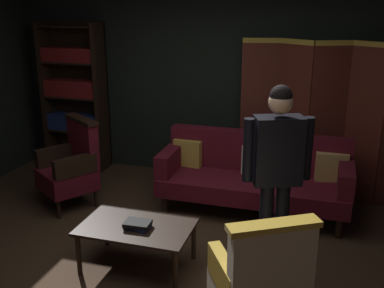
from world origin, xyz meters
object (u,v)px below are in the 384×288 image
at_px(bookshelf, 74,94).
at_px(velvet_couch, 255,173).
at_px(coffee_table, 137,230).
at_px(armchair_wing_left, 72,166).
at_px(book_black_cloth, 138,223).
at_px(armchair_gilt_accent, 260,284).
at_px(book_navy_cloth, 138,227).
at_px(standing_figure, 277,165).
at_px(folding_screen, 327,118).

height_order(bookshelf, velvet_couch, bookshelf).
height_order(coffee_table, armchair_wing_left, armchair_wing_left).
distance_m(bookshelf, armchair_wing_left, 1.49).
distance_m(velvet_couch, book_black_cloth, 1.73).
xyz_separation_m(velvet_couch, armchair_gilt_accent, (0.39, -2.16, 0.04)).
relative_size(armchair_gilt_accent, book_navy_cloth, 4.90).
height_order(bookshelf, armchair_wing_left, bookshelf).
bearing_deg(coffee_table, armchair_gilt_accent, -29.11).
xyz_separation_m(velvet_couch, book_navy_cloth, (-0.78, -1.54, -0.02)).
height_order(standing_figure, book_black_cloth, standing_figure).
height_order(folding_screen, book_navy_cloth, folding_screen).
height_order(armchair_gilt_accent, standing_figure, standing_figure).
bearing_deg(book_navy_cloth, folding_screen, 55.42).
bearing_deg(bookshelf, book_black_cloth, -49.91).
height_order(velvet_couch, armchair_gilt_accent, armchair_gilt_accent).
distance_m(velvet_couch, armchair_gilt_accent, 2.20).
xyz_separation_m(folding_screen, standing_figure, (-0.37, -1.88, 0.04)).
relative_size(velvet_couch, armchair_gilt_accent, 2.04).
height_order(folding_screen, velvet_couch, folding_screen).
distance_m(folding_screen, book_black_cloth, 2.73).
relative_size(bookshelf, coffee_table, 2.05).
distance_m(bookshelf, standing_figure, 3.63).
bearing_deg(armchair_wing_left, coffee_table, -38.73).
bearing_deg(bookshelf, velvet_couch, -15.31).
bearing_deg(armchair_gilt_accent, standing_figure, 91.75).
bearing_deg(bookshelf, coffee_table, -49.73).
xyz_separation_m(armchair_wing_left, book_navy_cloth, (1.28, -1.06, -0.06)).
distance_m(coffee_table, armchair_wing_left, 1.61).
distance_m(folding_screen, armchair_gilt_accent, 2.89).
bearing_deg(velvet_couch, book_black_cloth, -117.05).
xyz_separation_m(bookshelf, standing_figure, (3.06, -1.95, -0.04)).
bearing_deg(book_black_cloth, armchair_gilt_accent, -27.90).
bearing_deg(book_black_cloth, bookshelf, 130.09).
height_order(bookshelf, armchair_gilt_accent, bookshelf).
relative_size(armchair_wing_left, book_black_cloth, 4.58).
bearing_deg(coffee_table, standing_figure, 13.10).
distance_m(velvet_couch, book_navy_cloth, 1.73).
xyz_separation_m(folding_screen, armchair_gilt_accent, (-0.34, -2.83, -0.50)).
relative_size(book_navy_cloth, book_black_cloth, 0.93).
xyz_separation_m(folding_screen, book_black_cloth, (-1.52, -2.21, -0.52)).
relative_size(armchair_gilt_accent, standing_figure, 0.61).
relative_size(velvet_couch, armchair_wing_left, 2.04).
bearing_deg(coffee_table, folding_screen, 54.32).
bearing_deg(armchair_wing_left, folding_screen, 22.30).
bearing_deg(armchair_gilt_accent, armchair_wing_left, 145.71).
relative_size(coffee_table, armchair_wing_left, 0.96).
height_order(folding_screen, armchair_gilt_accent, folding_screen).
bearing_deg(coffee_table, armchair_wing_left, 141.27).
bearing_deg(velvet_couch, coffee_table, -118.65).
bearing_deg(bookshelf, folding_screen, -1.15).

